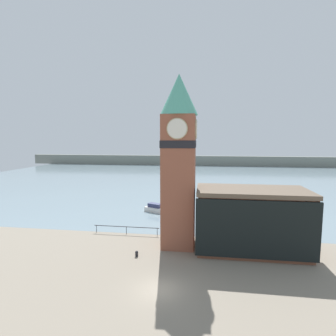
# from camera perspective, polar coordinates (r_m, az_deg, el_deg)

# --- Properties ---
(ground_plane) EXTENTS (160.00, 160.00, 0.00)m
(ground_plane) POSITION_cam_1_polar(r_m,az_deg,el_deg) (26.43, -1.99, -24.97)
(ground_plane) COLOR gray
(water) EXTENTS (160.00, 120.00, 0.00)m
(water) POSITION_cam_1_polar(r_m,az_deg,el_deg) (96.88, 5.53, -1.80)
(water) COLOR gray
(water) RESTS_ON ground_plane
(far_shoreline) EXTENTS (180.00, 3.00, 5.00)m
(far_shoreline) POSITION_cam_1_polar(r_m,az_deg,el_deg) (136.34, 6.26, 1.61)
(far_shoreline) COLOR gray
(far_shoreline) RESTS_ON water
(pier_railing) EXTENTS (9.72, 0.08, 1.09)m
(pier_railing) POSITION_cam_1_polar(r_m,az_deg,el_deg) (39.39, -9.06, -12.67)
(pier_railing) COLOR #232328
(pier_railing) RESTS_ON ground_plane
(clock_tower) EXTENTS (4.67, 4.67, 21.59)m
(clock_tower) POSITION_cam_1_polar(r_m,az_deg,el_deg) (32.79, 2.37, 2.37)
(clock_tower) COLOR brown
(clock_tower) RESTS_ON ground_plane
(pier_building) EXTENTS (13.39, 6.86, 7.70)m
(pier_building) POSITION_cam_1_polar(r_m,az_deg,el_deg) (34.18, 17.68, -10.72)
(pier_building) COLOR brown
(pier_building) RESTS_ON ground_plane
(boat_near) EXTENTS (6.08, 3.89, 1.57)m
(boat_near) POSITION_cam_1_polar(r_m,az_deg,el_deg) (49.84, -2.06, -8.93)
(boat_near) COLOR silver
(boat_near) RESTS_ON water
(mooring_bollard_near) EXTENTS (0.36, 0.36, 0.67)m
(mooring_bollard_near) POSITION_cam_1_polar(r_m,az_deg,el_deg) (32.53, -6.84, -17.98)
(mooring_bollard_near) COLOR black
(mooring_bollard_near) RESTS_ON ground_plane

